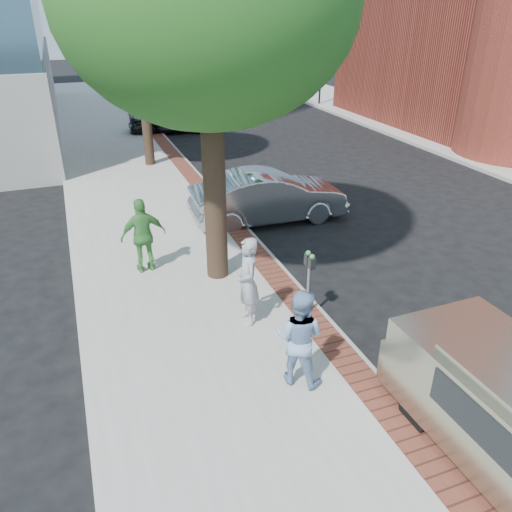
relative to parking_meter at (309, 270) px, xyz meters
name	(u,v)px	position (x,y,z in m)	size (l,w,h in m)	color
ground	(269,314)	(-0.71, 0.46, -1.21)	(120.00, 120.00, 0.00)	black
sidewalk	(142,200)	(-2.21, 8.46, -1.13)	(5.00, 60.00, 0.15)	#9E9991
brick_strip	(204,190)	(-0.01, 8.46, -1.05)	(0.60, 60.00, 0.01)	brown
curb	(213,191)	(0.34, 8.46, -1.13)	(0.10, 60.00, 0.15)	gray
sidewalk_far	(503,155)	(13.79, 8.46, -1.13)	(5.00, 60.00, 0.15)	#9E9991
signal_near	(141,79)	(0.19, 22.46, 1.05)	(0.70, 0.15, 3.80)	black
signal_far	(321,70)	(11.79, 22.46, 1.05)	(0.70, 0.15, 3.80)	black
tree_near	(207,3)	(-1.31, 2.36, 4.97)	(6.00, 6.00, 8.51)	black
tree_far	(137,29)	(-1.21, 12.46, 4.09)	(4.80, 4.80, 7.14)	black
parking_meter	(309,270)	(0.00, 0.00, 0.00)	(0.12, 0.32, 1.47)	gray
person_gray	(248,282)	(-1.31, 0.16, -0.10)	(0.70, 0.46, 1.92)	#9C9DA1
person_officer	(299,337)	(-1.10, -1.86, -0.14)	(0.89, 0.69, 1.83)	#84A5CD
person_green	(143,236)	(-2.92, 3.20, -0.10)	(1.11, 0.46, 1.90)	#4C9A46
sedan_silver	(268,197)	(1.28, 5.43, -0.41)	(1.68, 4.82, 1.59)	#A6A7AC
bg_car	(170,119)	(0.89, 18.38, -0.49)	(1.70, 4.22, 1.44)	black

